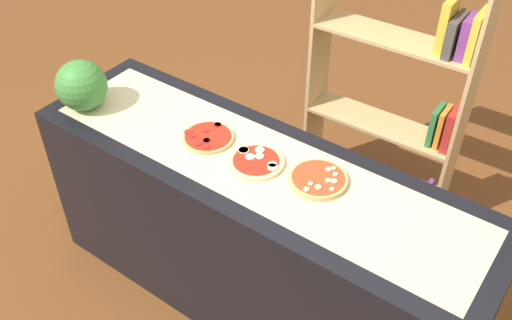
# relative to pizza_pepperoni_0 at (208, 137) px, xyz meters

# --- Properties ---
(ground_plane) EXTENTS (12.00, 12.00, 0.00)m
(ground_plane) POSITION_rel_pizza_pepperoni_0_xyz_m (0.27, -0.01, -0.90)
(ground_plane) COLOR brown
(counter) EXTENTS (2.09, 0.62, 0.89)m
(counter) POSITION_rel_pizza_pepperoni_0_xyz_m (0.27, -0.01, -0.46)
(counter) COLOR black
(counter) RESTS_ON ground_plane
(parchment_paper) EXTENTS (1.94, 0.46, 0.00)m
(parchment_paper) POSITION_rel_pizza_pepperoni_0_xyz_m (0.27, -0.01, -0.01)
(parchment_paper) COLOR beige
(parchment_paper) RESTS_ON counter
(pizza_pepperoni_0) EXTENTS (0.23, 0.23, 0.02)m
(pizza_pepperoni_0) POSITION_rel_pizza_pepperoni_0_xyz_m (0.00, 0.00, 0.00)
(pizza_pepperoni_0) COLOR tan
(pizza_pepperoni_0) RESTS_ON parchment_paper
(pizza_mozzarella_1) EXTENTS (0.24, 0.24, 0.02)m
(pizza_mozzarella_1) POSITION_rel_pizza_pepperoni_0_xyz_m (0.27, -0.01, 0.00)
(pizza_mozzarella_1) COLOR #E5C17F
(pizza_mozzarella_1) RESTS_ON parchment_paper
(pizza_mushroom_2) EXTENTS (0.24, 0.24, 0.03)m
(pizza_mushroom_2) POSITION_rel_pizza_pepperoni_0_xyz_m (0.53, 0.04, 0.00)
(pizza_mushroom_2) COLOR tan
(pizza_mushroom_2) RESTS_ON parchment_paper
(watermelon) EXTENTS (0.24, 0.24, 0.24)m
(watermelon) POSITION_rel_pizza_pepperoni_0_xyz_m (-0.62, -0.14, 0.11)
(watermelon) COLOR #387A33
(watermelon) RESTS_ON counter
(bookshelf) EXTENTS (0.86, 0.25, 1.60)m
(bookshelf) POSITION_rel_pizza_pepperoni_0_xyz_m (0.48, 1.01, -0.11)
(bookshelf) COLOR tan
(bookshelf) RESTS_ON ground_plane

